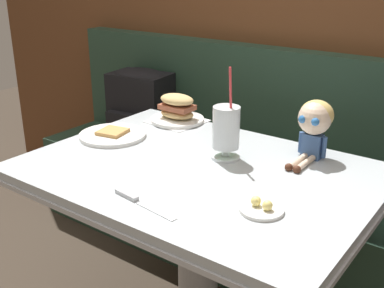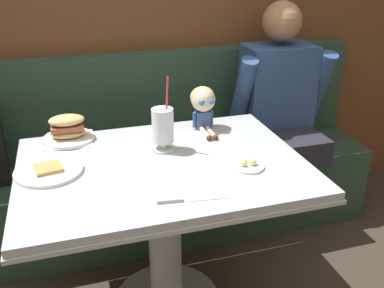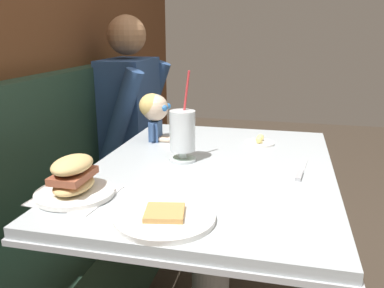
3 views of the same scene
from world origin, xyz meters
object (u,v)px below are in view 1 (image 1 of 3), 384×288
Objects in this scene: butter_knife at (134,199)px; seated_doll at (315,121)px; toast_plate at (113,135)px; sandwich_plate at (177,111)px; milkshake_glass at (226,130)px; backpack at (140,106)px; butter_saucer at (261,208)px.

butter_knife is 1.08× the size of seated_doll.
seated_doll is (0.68, 0.25, 0.12)m from toast_plate.
toast_plate is 1.14× the size of sandwich_plate.
toast_plate is 0.47m from milkshake_glass.
butter_knife is 0.65m from seated_doll.
butter_knife is (-0.04, -0.40, -0.10)m from milkshake_glass.
milkshake_glass is 0.98m from backpack.
toast_plate is 0.74m from seated_doll.
sandwich_plate is at bearing 118.30° from butter_knife.
toast_plate is 0.62× the size of backpack.
sandwich_plate is at bearing 176.32° from seated_doll.
backpack is at bearing 163.51° from seated_doll.
milkshake_glass is at bearing 137.51° from butter_saucer.
butter_saucer is at bearing -42.49° from milkshake_glass.
milkshake_glass is 0.38m from butter_saucer.
milkshake_glass is at bearing -30.53° from backpack.
milkshake_glass reaches higher than butter_knife.
butter_saucer is 0.44m from seated_doll.
milkshake_glass reaches higher than backpack.
toast_plate reaches higher than butter_knife.
butter_saucer is at bearing -84.22° from seated_doll.
backpack is at bearing 149.47° from milkshake_glass.
butter_saucer is at bearing -33.83° from backpack.
toast_plate is 1.15× the size of seated_doll.
milkshake_glass is at bearing 9.21° from toast_plate.
butter_saucer is at bearing 26.38° from butter_knife.
toast_plate is 1.06× the size of butter_knife.
butter_saucer reaches higher than butter_knife.
backpack reaches higher than toast_plate.
milkshake_glass is 2.63× the size of butter_saucer.
sandwich_plate reaches higher than backpack.
toast_plate is at bearing -56.35° from backpack.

